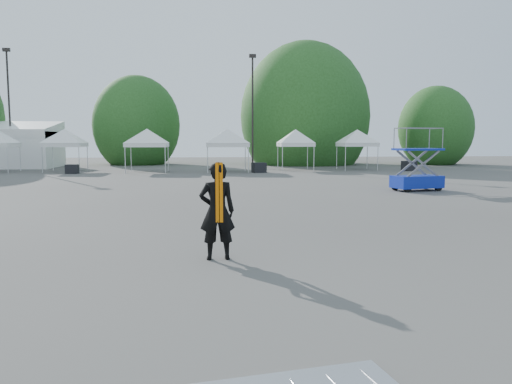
{
  "coord_description": "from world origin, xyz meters",
  "views": [
    {
      "loc": [
        -1.04,
        -11.59,
        2.49
      ],
      "look_at": [
        0.08,
        -0.36,
        1.3
      ],
      "focal_mm": 35.0,
      "sensor_mm": 36.0,
      "label": 1
    }
  ],
  "objects": [
    {
      "name": "crate_mid",
      "position": [
        2.92,
        25.94,
        0.38
      ],
      "size": [
        1.15,
        1.01,
        0.76
      ],
      "primitive_type": "cube",
      "rotation": [
        0.0,
        0.0,
        0.29
      ],
      "color": "black",
      "rests_on": "ground"
    },
    {
      "name": "crate_west",
      "position": [
        -10.86,
        26.13,
        0.34
      ],
      "size": [
        0.9,
        0.72,
        0.68
      ],
      "primitive_type": "cube",
      "rotation": [
        0.0,
        0.0,
        -0.05
      ],
      "color": "black",
      "rests_on": "ground"
    },
    {
      "name": "tent_f",
      "position": [
        6.24,
        28.86,
        3.06
      ],
      "size": [
        3.88,
        3.88,
        3.88
      ],
      "color": "silver",
      "rests_on": "ground"
    },
    {
      "name": "tree_far_e",
      "position": [
        22.0,
        37.0,
        3.63
      ],
      "size": [
        3.84,
        3.84,
        5.84
      ],
      "color": "#382314",
      "rests_on": "ground"
    },
    {
      "name": "ground",
      "position": [
        0.0,
        0.0,
        0.0
      ],
      "size": [
        120.0,
        120.0,
        0.0
      ],
      "primitive_type": "plane",
      "color": "#474442",
      "rests_on": "ground"
    },
    {
      "name": "tent_g",
      "position": [
        11.41,
        28.86,
        3.06
      ],
      "size": [
        4.07,
        4.07,
        3.88
      ],
      "color": "silver",
      "rests_on": "ground"
    },
    {
      "name": "tree_mid_w",
      "position": [
        -8.0,
        40.0,
        3.93
      ],
      "size": [
        4.16,
        4.16,
        6.33
      ],
      "color": "#382314",
      "rests_on": "ground"
    },
    {
      "name": "tent_d",
      "position": [
        -5.55,
        27.5,
        3.06
      ],
      "size": [
        4.42,
        4.42,
        3.88
      ],
      "color": "silver",
      "rests_on": "ground"
    },
    {
      "name": "scissor_lift",
      "position": [
        9.2,
        11.78,
        1.54
      ],
      "size": [
        2.58,
        1.7,
        3.06
      ],
      "rotation": [
        0.0,
        0.0,
        0.23
      ],
      "color": "#0B339A",
      "rests_on": "ground"
    },
    {
      "name": "man",
      "position": [
        -0.83,
        -1.36,
        1.02
      ],
      "size": [
        0.77,
        0.54,
        2.03
      ],
      "rotation": [
        0.0,
        0.0,
        3.21
      ],
      "color": "black",
      "rests_on": "ground"
    },
    {
      "name": "tent_c",
      "position": [
        -12.04,
        28.84,
        3.06
      ],
      "size": [
        4.14,
        4.14,
        3.88
      ],
      "color": "silver",
      "rests_on": "ground"
    },
    {
      "name": "crate_east",
      "position": [
        15.16,
        26.98,
        0.39
      ],
      "size": [
        1.22,
        1.09,
        0.79
      ],
      "primitive_type": "cube",
      "rotation": [
        0.0,
        0.0,
        0.35
      ],
      "color": "black",
      "rests_on": "ground"
    },
    {
      "name": "light_pole_west",
      "position": [
        -18.0,
        34.0,
        5.77
      ],
      "size": [
        0.6,
        0.25,
        10.3
      ],
      "color": "black",
      "rests_on": "ground"
    },
    {
      "name": "light_pole_east",
      "position": [
        3.0,
        32.0,
        5.52
      ],
      "size": [
        0.6,
        0.25,
        9.8
      ],
      "color": "black",
      "rests_on": "ground"
    },
    {
      "name": "tree_mid_e",
      "position": [
        9.0,
        39.0,
        4.84
      ],
      "size": [
        5.12,
        5.12,
        7.79
      ],
      "color": "#382314",
      "rests_on": "ground"
    },
    {
      "name": "tent_e",
      "position": [
        0.58,
        27.14,
        3.06
      ],
      "size": [
        4.59,
        4.59,
        3.88
      ],
      "color": "silver",
      "rests_on": "ground"
    }
  ]
}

